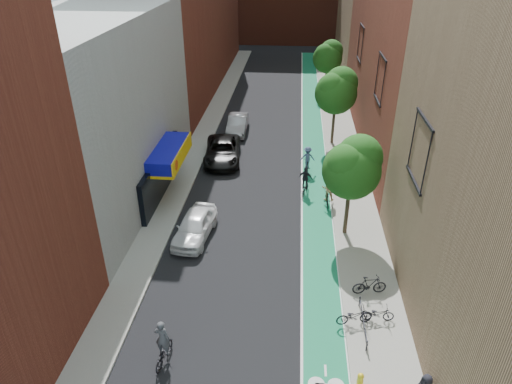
% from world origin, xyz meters
% --- Properties ---
extents(ground, '(160.00, 160.00, 0.00)m').
position_xyz_m(ground, '(0.00, 0.00, 0.00)').
color(ground, black).
rests_on(ground, ground).
extents(bike_lane, '(2.00, 68.00, 0.01)m').
position_xyz_m(bike_lane, '(4.00, 26.00, 0.01)').
color(bike_lane, '#15784E').
rests_on(bike_lane, ground).
extents(sidewalk_left, '(2.00, 68.00, 0.15)m').
position_xyz_m(sidewalk_left, '(-6.00, 26.00, 0.07)').
color(sidewalk_left, gray).
rests_on(sidewalk_left, ground).
extents(sidewalk_right, '(3.00, 68.00, 0.15)m').
position_xyz_m(sidewalk_right, '(6.50, 26.00, 0.07)').
color(sidewalk_right, gray).
rests_on(sidewalk_right, ground).
extents(building_left_white, '(8.00, 20.00, 12.00)m').
position_xyz_m(building_left_white, '(-11.00, 14.00, 6.00)').
color(building_left_white, silver).
rests_on(building_left_white, ground).
extents(building_right_mid_red, '(8.00, 28.00, 22.00)m').
position_xyz_m(building_right_mid_red, '(12.00, 26.00, 11.00)').
color(building_right_mid_red, maroon).
rests_on(building_right_mid_red, ground).
extents(tree_near, '(3.40, 3.36, 6.42)m').
position_xyz_m(tree_near, '(5.65, 10.02, 4.66)').
color(tree_near, '#332619').
rests_on(tree_near, ground).
extents(tree_mid, '(3.55, 3.53, 6.74)m').
position_xyz_m(tree_mid, '(5.65, 24.02, 4.89)').
color(tree_mid, '#332619').
rests_on(tree_mid, ground).
extents(tree_far, '(3.30, 3.25, 6.21)m').
position_xyz_m(tree_far, '(5.65, 38.02, 4.50)').
color(tree_far, '#332619').
rests_on(tree_far, ground).
extents(parked_car_white, '(2.34, 4.80, 1.58)m').
position_xyz_m(parked_car_white, '(-3.47, 8.92, 0.79)').
color(parked_car_white, white).
rests_on(parked_car_white, ground).
extents(parked_car_black, '(3.36, 6.28, 1.68)m').
position_xyz_m(parked_car_black, '(-3.45, 19.86, 0.84)').
color(parked_car_black, black).
rests_on(parked_car_black, ground).
extents(parked_car_silver, '(1.77, 4.88, 1.60)m').
position_xyz_m(parked_car_silver, '(-3.00, 26.03, 0.80)').
color(parked_car_silver, gray).
rests_on(parked_car_silver, ground).
extents(cyclist_lead, '(0.83, 1.76, 2.18)m').
position_xyz_m(cyclist_lead, '(-2.91, -0.34, 0.75)').
color(cyclist_lead, black).
rests_on(cyclist_lead, ground).
extents(cyclist_lane_near, '(0.88, 1.72, 2.13)m').
position_xyz_m(cyclist_lane_near, '(4.70, 13.51, 0.92)').
color(cyclist_lane_near, black).
rests_on(cyclist_lane_near, ground).
extents(cyclist_lane_mid, '(1.06, 1.77, 2.04)m').
position_xyz_m(cyclist_lane_mid, '(3.20, 14.92, 0.78)').
color(cyclist_lane_mid, black).
rests_on(cyclist_lane_mid, ground).
extents(cyclist_lane_far, '(1.16, 1.70, 2.08)m').
position_xyz_m(cyclist_lane_far, '(3.37, 18.38, 0.94)').
color(cyclist_lane_far, black).
rests_on(cyclist_lane_far, ground).
extents(parked_bike_near, '(1.56, 0.61, 0.81)m').
position_xyz_m(parked_bike_near, '(6.53, 2.71, 0.55)').
color(parked_bike_near, black).
rests_on(parked_bike_near, sidewalk_right).
extents(parked_bike_mid, '(1.82, 0.80, 1.06)m').
position_xyz_m(parked_bike_mid, '(6.37, 4.56, 0.68)').
color(parked_bike_mid, black).
rests_on(parked_bike_mid, sidewalk_right).
extents(parked_bike_far, '(1.82, 1.00, 0.91)m').
position_xyz_m(parked_bike_far, '(5.40, 2.40, 0.60)').
color(parked_bike_far, black).
rests_on(parked_bike_far, sidewalk_right).
extents(fire_hydrant, '(0.27, 0.27, 0.76)m').
position_xyz_m(fire_hydrant, '(5.30, -1.09, 0.56)').
color(fire_hydrant, yellow).
rests_on(fire_hydrant, sidewalk_right).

